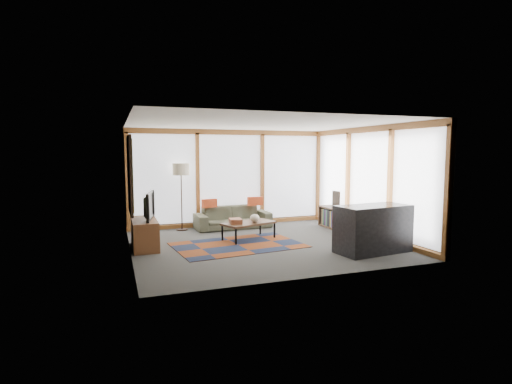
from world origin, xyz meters
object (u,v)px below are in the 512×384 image
object	(u,v)px
sofa	(233,217)
bar_counter	(373,229)
floor_lamp	(182,197)
bookshelf	(347,221)
tv_console	(145,234)
television	(145,206)
coffee_table	(249,231)

from	to	relation	value
sofa	bar_counter	size ratio (longest dim) A/B	1.32
floor_lamp	sofa	bearing A→B (deg)	-8.37
floor_lamp	bookshelf	distance (m)	4.23
tv_console	television	size ratio (longest dim) A/B	1.19
sofa	bar_counter	distance (m)	3.90
floor_lamp	television	size ratio (longest dim) A/B	1.71
sofa	floor_lamp	distance (m)	1.44
bookshelf	bar_counter	bearing A→B (deg)	-107.82
sofa	bar_counter	bearing A→B (deg)	-62.69
bookshelf	bar_counter	world-z (taller)	bar_counter
bookshelf	television	world-z (taller)	television
sofa	tv_console	size ratio (longest dim) A/B	1.65
television	sofa	bearing A→B (deg)	-45.86
sofa	bookshelf	distance (m)	2.93
coffee_table	television	distance (m)	2.38
coffee_table	bookshelf	xyz separation A→B (m)	(2.57, -0.05, 0.08)
floor_lamp	tv_console	world-z (taller)	floor_lamp
sofa	tv_console	world-z (taller)	tv_console
tv_console	television	xyz separation A→B (m)	(0.03, 0.01, 0.59)
coffee_table	tv_console	xyz separation A→B (m)	(-2.31, -0.03, 0.10)
television	bookshelf	bearing A→B (deg)	-78.47
sofa	bookshelf	world-z (taller)	sofa
coffee_table	bar_counter	bearing A→B (deg)	-44.76
coffee_table	tv_console	world-z (taller)	tv_console
floor_lamp	coffee_table	distance (m)	2.17
bookshelf	television	size ratio (longest dim) A/B	2.19
bookshelf	television	bearing A→B (deg)	179.65
tv_console	floor_lamp	bearing A→B (deg)	57.85
sofa	coffee_table	xyz separation A→B (m)	(-0.05, -1.45, -0.09)
sofa	bar_counter	xyz separation A→B (m)	(1.91, -3.39, 0.18)
bar_counter	bookshelf	bearing A→B (deg)	65.30
tv_console	bar_counter	size ratio (longest dim) A/B	0.80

